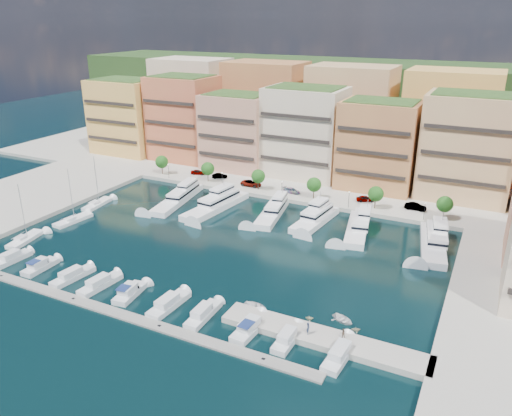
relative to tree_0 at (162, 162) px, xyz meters
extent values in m
plane|color=black|center=(40.00, -33.50, -4.74)|extent=(400.00, 400.00, 0.00)
cube|color=#9E998E|center=(40.00, 28.50, -4.74)|extent=(220.00, 64.00, 2.00)
cube|color=#1E3917|center=(40.00, 76.50, -4.74)|extent=(240.00, 40.00, 58.00)
cube|color=gray|center=(37.00, -63.50, -4.74)|extent=(72.00, 2.20, 0.35)
cube|color=#9E998E|center=(70.00, -55.50, -4.74)|extent=(32.00, 5.00, 2.00)
cube|color=#E9A655|center=(-26.00, 16.50, 8.26)|extent=(22.00, 16.00, 24.00)
cube|color=black|center=(-26.00, 8.25, 8.26)|extent=(20.24, 0.50, 0.90)
cube|color=#29491D|center=(-26.00, 16.50, 20.66)|extent=(19.36, 14.08, 0.80)
cube|color=#C16D40|center=(-4.00, 18.50, 9.26)|extent=(20.00, 16.00, 26.00)
cube|color=black|center=(-4.00, 10.25, 9.26)|extent=(18.40, 0.50, 0.90)
cube|color=#29491D|center=(-4.00, 18.50, 22.66)|extent=(17.60, 14.08, 0.80)
cube|color=tan|center=(17.00, 16.50, 7.26)|extent=(20.00, 15.00, 22.00)
cube|color=black|center=(17.00, 8.75, 7.26)|extent=(18.40, 0.50, 0.90)
cube|color=#29491D|center=(17.00, 16.50, 18.66)|extent=(17.60, 13.20, 0.80)
cube|color=beige|center=(38.00, 18.50, 8.76)|extent=(22.00, 16.00, 25.00)
cube|color=black|center=(38.00, 10.25, 8.76)|extent=(20.24, 0.50, 0.90)
cube|color=#29491D|center=(38.00, 18.50, 21.66)|extent=(19.36, 14.08, 0.80)
cube|color=#C28549|center=(60.00, 16.50, 7.76)|extent=(20.00, 15.00, 23.00)
cube|color=black|center=(60.00, 8.75, 7.76)|extent=(18.40, 0.50, 0.90)
cube|color=#29491D|center=(60.00, 16.50, 19.66)|extent=(17.60, 13.20, 0.80)
cube|color=tan|center=(82.00, 18.50, 9.26)|extent=(22.00, 16.00, 26.00)
cube|color=black|center=(82.00, 10.25, 9.26)|extent=(20.24, 0.50, 0.90)
cube|color=#29491D|center=(82.00, 18.50, 22.66)|extent=(19.36, 14.08, 0.80)
cube|color=beige|center=(-15.00, 40.50, 11.26)|extent=(26.00, 18.00, 30.00)
cube|color=#C28549|center=(15.00, 40.50, 11.26)|extent=(26.00, 18.00, 30.00)
cube|color=tan|center=(45.00, 40.50, 11.26)|extent=(26.00, 18.00, 30.00)
cube|color=#E9A655|center=(75.00, 40.50, 11.26)|extent=(26.00, 18.00, 30.00)
cylinder|color=#473323|center=(0.00, 0.00, -2.24)|extent=(0.24, 0.24, 3.00)
sphere|color=#154916|center=(0.00, 0.00, 0.01)|extent=(3.80, 3.80, 3.80)
cylinder|color=#473323|center=(16.00, 0.00, -2.24)|extent=(0.24, 0.24, 3.00)
sphere|color=#154916|center=(16.00, 0.00, 0.01)|extent=(3.80, 3.80, 3.80)
cylinder|color=#473323|center=(32.00, 0.00, -2.24)|extent=(0.24, 0.24, 3.00)
sphere|color=#154916|center=(32.00, 0.00, 0.01)|extent=(3.80, 3.80, 3.80)
cylinder|color=#473323|center=(48.00, 0.00, -2.24)|extent=(0.24, 0.24, 3.00)
sphere|color=#154916|center=(48.00, 0.00, 0.01)|extent=(3.80, 3.80, 3.80)
cylinder|color=#473323|center=(64.00, 0.00, -2.24)|extent=(0.24, 0.24, 3.00)
sphere|color=#154916|center=(64.00, 0.00, 0.01)|extent=(3.80, 3.80, 3.80)
cylinder|color=#473323|center=(80.00, 0.00, -2.24)|extent=(0.24, 0.24, 3.00)
sphere|color=#154916|center=(80.00, 0.00, 0.01)|extent=(3.80, 3.80, 3.80)
cylinder|color=black|center=(4.00, -2.30, -1.74)|extent=(0.10, 0.10, 4.00)
sphere|color=#FFF2CC|center=(4.00, -2.30, 0.31)|extent=(0.30, 0.30, 0.30)
cylinder|color=black|center=(22.00, -2.30, -1.74)|extent=(0.10, 0.10, 4.00)
sphere|color=#FFF2CC|center=(22.00, -2.30, 0.31)|extent=(0.30, 0.30, 0.30)
cylinder|color=black|center=(40.00, -2.30, -1.74)|extent=(0.10, 0.10, 4.00)
sphere|color=#FFF2CC|center=(40.00, -2.30, 0.31)|extent=(0.30, 0.30, 0.30)
cylinder|color=black|center=(58.00, -2.30, -1.74)|extent=(0.10, 0.10, 4.00)
sphere|color=#FFF2CC|center=(58.00, -2.30, 0.31)|extent=(0.30, 0.30, 0.30)
cylinder|color=black|center=(76.00, -2.30, -1.74)|extent=(0.10, 0.10, 4.00)
sphere|color=#FFF2CC|center=(76.00, -2.30, 0.31)|extent=(0.30, 0.30, 0.30)
cube|color=white|center=(16.45, -15.90, -4.39)|extent=(7.75, 23.19, 2.30)
cube|color=white|center=(16.45, -13.62, -2.34)|extent=(5.44, 12.93, 1.80)
cube|color=black|center=(16.45, -13.62, -2.34)|extent=(5.50, 13.00, 0.55)
cube|color=white|center=(16.45, -11.79, -0.74)|extent=(3.63, 7.15, 1.40)
cylinder|color=#B2B2B7|center=(16.45, -10.43, 0.86)|extent=(0.14, 0.14, 1.80)
cube|color=black|center=(16.45, -15.90, -4.84)|extent=(7.80, 23.25, 0.35)
cube|color=white|center=(27.85, -15.72, -4.39)|extent=(7.47, 22.85, 2.30)
cube|color=white|center=(27.85, -13.47, -2.34)|extent=(5.43, 12.72, 1.80)
cube|color=black|center=(27.85, -13.47, -2.34)|extent=(5.49, 12.79, 0.55)
cube|color=white|center=(27.85, -11.68, -0.74)|extent=(3.71, 7.03, 1.40)
cylinder|color=#B2B2B7|center=(27.85, -10.33, 0.86)|extent=(0.14, 0.14, 1.80)
cube|color=white|center=(42.46, -13.83, -4.39)|extent=(7.32, 19.10, 2.30)
cube|color=white|center=(42.46, -11.97, -2.34)|extent=(5.13, 10.70, 1.80)
cube|color=black|center=(42.46, -11.97, -2.34)|extent=(5.20, 10.77, 0.55)
cube|color=white|center=(42.46, -10.47, -0.74)|extent=(3.42, 5.95, 1.40)
cylinder|color=#B2B2B7|center=(42.46, -9.35, 0.86)|extent=(0.14, 0.14, 1.80)
cube|color=white|center=(53.27, -13.29, -4.39)|extent=(6.46, 17.96, 2.30)
cube|color=white|center=(53.27, -11.53, -2.34)|extent=(4.82, 10.01, 1.80)
cube|color=black|center=(53.27, -11.53, -2.34)|extent=(4.88, 10.07, 0.55)
cube|color=white|center=(53.27, -10.12, -0.74)|extent=(3.34, 5.53, 1.40)
cylinder|color=#B2B2B7|center=(53.27, -9.07, 0.86)|extent=(0.14, 0.14, 1.80)
cube|color=black|center=(53.27, -13.29, -4.84)|extent=(6.51, 18.02, 0.35)
cube|color=white|center=(63.54, -14.04, -4.39)|extent=(7.88, 19.54, 2.30)
cube|color=white|center=(63.54, -12.13, -2.34)|extent=(5.47, 10.97, 1.80)
cube|color=black|center=(63.54, -12.13, -2.34)|extent=(5.54, 11.04, 0.55)
cube|color=white|center=(63.54, -10.60, -0.74)|extent=(3.63, 6.11, 1.40)
cylinder|color=#B2B2B7|center=(63.54, -9.46, 0.86)|extent=(0.14, 0.14, 1.80)
cube|color=white|center=(79.90, -14.80, -4.39)|extent=(8.15, 21.11, 2.30)
cube|color=white|center=(79.90, -12.74, -2.34)|extent=(5.75, 11.83, 1.80)
cube|color=black|center=(79.90, -12.74, -2.34)|extent=(5.82, 11.90, 0.55)
cube|color=white|center=(79.90, -11.09, -0.74)|extent=(3.85, 6.57, 1.40)
cylinder|color=#B2B2B7|center=(79.90, -9.86, 0.86)|extent=(0.14, 0.14, 1.80)
cube|color=silver|center=(6.32, -58.00, -4.49)|extent=(2.77, 7.61, 1.40)
cube|color=silver|center=(6.32, -58.38, -3.19)|extent=(2.07, 3.68, 1.10)
cube|color=black|center=(6.32, -56.87, -3.44)|extent=(1.77, 0.17, 0.55)
cube|color=silver|center=(13.96, -58.00, -4.49)|extent=(2.83, 7.39, 1.40)
cube|color=silver|center=(13.96, -58.37, -3.19)|extent=(2.14, 3.57, 1.10)
cube|color=black|center=(13.96, -56.90, -3.44)|extent=(1.87, 0.16, 0.55)
cube|color=navy|center=(13.96, -59.32, -2.59)|extent=(1.89, 2.25, 0.12)
cube|color=silver|center=(22.38, -58.00, -4.49)|extent=(3.32, 8.95, 1.40)
cube|color=silver|center=(22.38, -58.44, -3.19)|extent=(2.30, 4.38, 1.10)
cube|color=black|center=(22.38, -56.69, -3.44)|extent=(1.71, 0.29, 0.55)
cube|color=silver|center=(28.97, -58.00, -4.49)|extent=(3.29, 8.97, 1.40)
cube|color=silver|center=(28.97, -58.44, -3.19)|extent=(2.32, 4.37, 1.10)
cube|color=black|center=(28.97, -56.68, -3.44)|extent=(1.78, 0.27, 0.55)
cube|color=silver|center=(35.69, -58.00, -4.49)|extent=(3.66, 7.63, 1.40)
cube|color=silver|center=(35.69, -58.37, -3.19)|extent=(2.57, 3.77, 1.10)
cube|color=black|center=(35.69, -56.90, -3.44)|extent=(1.95, 0.36, 0.55)
cube|color=navy|center=(35.69, -59.32, -2.59)|extent=(2.18, 2.43, 0.12)
cube|color=silver|center=(43.90, -58.00, -4.49)|extent=(3.07, 9.10, 1.40)
cube|color=silver|center=(43.90, -58.45, -3.19)|extent=(2.28, 4.40, 1.10)
cube|color=black|center=(43.90, -56.65, -3.44)|extent=(1.93, 0.19, 0.55)
cube|color=silver|center=(50.65, -58.00, -4.49)|extent=(2.62, 8.51, 1.40)
cube|color=silver|center=(50.65, -58.42, -3.19)|extent=(1.98, 4.10, 1.10)
cube|color=black|center=(50.65, -56.73, -3.44)|extent=(1.73, 0.14, 0.55)
cube|color=silver|center=(59.10, -58.00, -4.49)|extent=(3.15, 8.29, 1.40)
cube|color=silver|center=(59.10, -58.41, -3.19)|extent=(2.31, 4.03, 1.10)
cube|color=black|center=(59.10, -56.78, -3.44)|extent=(1.92, 0.22, 0.55)
cube|color=navy|center=(59.10, -59.46, -2.59)|extent=(2.01, 2.55, 0.12)
cube|color=silver|center=(65.37, -58.00, -4.49)|extent=(2.46, 7.48, 1.40)
cube|color=silver|center=(65.37, -58.37, -3.19)|extent=(1.89, 3.60, 1.10)
cube|color=black|center=(65.37, -56.88, -3.44)|extent=(1.69, 0.13, 0.55)
cube|color=silver|center=(73.46, -58.00, -4.49)|extent=(3.12, 9.09, 1.40)
cube|color=silver|center=(73.46, -58.45, -3.19)|extent=(2.24, 4.41, 1.10)
cube|color=black|center=(73.46, -56.66, -3.44)|extent=(1.79, 0.23, 0.55)
cube|color=white|center=(-0.57, -26.93, -4.54)|extent=(3.74, 9.87, 1.20)
cube|color=white|center=(-0.57, -27.89, -3.64)|extent=(1.87, 2.57, 0.60)
cylinder|color=#B2B2B7|center=(-0.57, -26.45, 2.06)|extent=(0.14, 0.14, 12.00)
cylinder|color=#B2B2B7|center=(-0.57, -28.38, -2.94)|extent=(0.57, 4.32, 0.10)
cube|color=white|center=(1.89, -37.69, -4.54)|extent=(3.82, 9.79, 1.20)
cube|color=white|center=(1.89, -38.65, -3.64)|extent=(1.93, 2.55, 0.60)
cylinder|color=#B2B2B7|center=(1.89, -37.21, 2.06)|extent=(0.14, 0.14, 12.00)
cylinder|color=#B2B2B7|center=(1.89, -39.12, -2.94)|extent=(0.57, 4.28, 0.10)
cube|color=white|center=(0.72, -50.26, -4.54)|extent=(4.64, 9.71, 1.20)
cube|color=white|center=(0.72, -51.19, -3.64)|extent=(2.12, 2.63, 0.60)
cylinder|color=#B2B2B7|center=(0.72, -49.79, 2.06)|extent=(0.14, 0.14, 12.00)
cylinder|color=#B2B2B7|center=(0.72, -51.66, -2.94)|extent=(0.95, 4.13, 0.10)
imported|color=silver|center=(71.16, -49.22, -4.35)|extent=(4.56, 4.00, 0.78)
imported|color=white|center=(56.96, -51.95, -4.33)|extent=(4.03, 2.89, 0.83)
imported|color=beige|center=(66.20, -51.08, -4.38)|extent=(1.64, 1.52, 0.72)
imported|color=beige|center=(73.71, -50.83, -4.37)|extent=(1.76, 1.66, 0.74)
imported|color=gray|center=(9.88, 4.30, -3.01)|extent=(4.65, 2.89, 1.48)
imported|color=gray|center=(17.52, 3.97, -3.02)|extent=(4.65, 3.20, 1.45)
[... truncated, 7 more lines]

